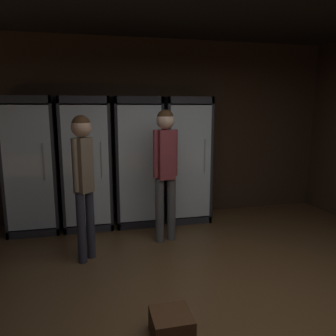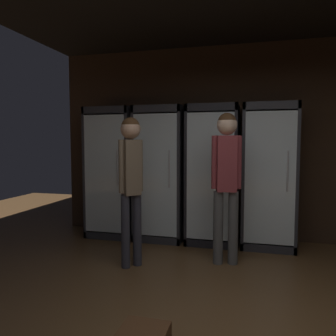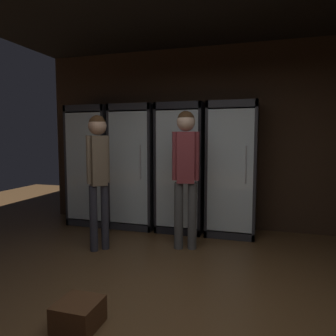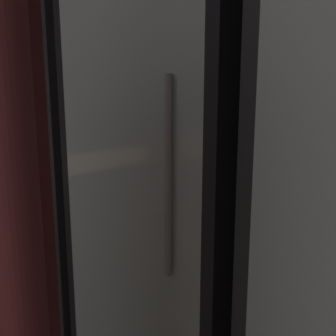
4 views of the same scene
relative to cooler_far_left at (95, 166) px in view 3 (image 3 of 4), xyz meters
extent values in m
cube|color=#382619|center=(2.10, 0.31, 0.47)|extent=(6.00, 0.06, 2.80)
cube|color=#2B2B30|center=(0.00, 0.24, 0.02)|extent=(0.69, 0.04, 1.91)
cube|color=#2B2B30|center=(-0.33, -0.04, 0.02)|extent=(0.04, 0.60, 1.91)
cube|color=#2B2B30|center=(0.33, -0.04, 0.02)|extent=(0.04, 0.60, 1.91)
cube|color=#2B2B30|center=(0.00, -0.04, 0.92)|extent=(0.69, 0.60, 0.10)
cube|color=#2B2B30|center=(0.00, -0.04, -0.88)|extent=(0.69, 0.60, 0.10)
cube|color=white|center=(0.00, 0.21, 0.02)|extent=(0.61, 0.02, 1.67)
cube|color=silver|center=(0.00, -0.33, 0.02)|extent=(0.61, 0.02, 1.67)
cylinder|color=#B2B2B7|center=(0.21, -0.36, 0.12)|extent=(0.02, 0.02, 0.50)
cube|color=silver|center=(0.00, -0.04, -0.81)|extent=(0.59, 0.52, 0.02)
cylinder|color=black|center=(-0.19, -0.06, -0.70)|extent=(0.07, 0.07, 0.21)
cylinder|color=black|center=(-0.19, -0.06, -0.55)|extent=(0.02, 0.02, 0.10)
cylinder|color=#B2332D|center=(-0.19, -0.06, -0.70)|extent=(0.07, 0.07, 0.08)
cylinder|color=#336B38|center=(0.01, -0.05, -0.70)|extent=(0.07, 0.07, 0.21)
cylinder|color=#336B38|center=(0.01, -0.05, -0.55)|extent=(0.03, 0.03, 0.09)
cylinder|color=#2D2D33|center=(0.01, -0.05, -0.71)|extent=(0.07, 0.07, 0.06)
cylinder|color=black|center=(0.21, -0.09, -0.69)|extent=(0.06, 0.06, 0.24)
cylinder|color=black|center=(0.21, -0.09, -0.52)|extent=(0.02, 0.02, 0.09)
cylinder|color=#B2332D|center=(0.21, -0.09, -0.70)|extent=(0.07, 0.07, 0.06)
cube|color=silver|center=(0.00, -0.04, -0.26)|extent=(0.59, 0.52, 0.02)
cylinder|color=#9EAD99|center=(-0.19, -0.03, -0.16)|extent=(0.07, 0.07, 0.19)
cylinder|color=#9EAD99|center=(-0.19, -0.03, -0.02)|extent=(0.02, 0.02, 0.09)
cylinder|color=#B2332D|center=(-0.19, -0.03, -0.15)|extent=(0.07, 0.07, 0.05)
cylinder|color=#9EAD99|center=(0.01, -0.08, -0.14)|extent=(0.07, 0.07, 0.23)
cylinder|color=#9EAD99|center=(0.01, -0.08, 0.01)|extent=(0.03, 0.03, 0.06)
cylinder|color=white|center=(0.01, -0.08, -0.13)|extent=(0.07, 0.07, 0.09)
cylinder|color=#9EAD99|center=(0.19, -0.02, -0.16)|extent=(0.07, 0.07, 0.18)
cylinder|color=#9EAD99|center=(0.19, -0.02, -0.02)|extent=(0.02, 0.02, 0.09)
cylinder|color=white|center=(0.19, -0.02, -0.19)|extent=(0.08, 0.08, 0.07)
cube|color=silver|center=(0.00, -0.04, 0.29)|extent=(0.59, 0.52, 0.02)
cylinder|color=#336B38|center=(-0.23, -0.08, 0.39)|extent=(0.07, 0.07, 0.19)
cylinder|color=#336B38|center=(-0.23, -0.08, 0.53)|extent=(0.02, 0.02, 0.08)
cylinder|color=white|center=(-0.23, -0.08, 0.38)|extent=(0.08, 0.08, 0.05)
cylinder|color=gray|center=(-0.07, -0.08, 0.40)|extent=(0.06, 0.06, 0.20)
cylinder|color=gray|center=(-0.07, -0.08, 0.53)|extent=(0.02, 0.02, 0.06)
cylinder|color=#B2332D|center=(-0.07, -0.08, 0.37)|extent=(0.06, 0.06, 0.07)
cylinder|color=brown|center=(0.08, -0.02, 0.41)|extent=(0.06, 0.06, 0.22)
cylinder|color=brown|center=(0.08, -0.02, 0.55)|extent=(0.02, 0.02, 0.07)
cylinder|color=#2D2D33|center=(0.08, -0.02, 0.40)|extent=(0.07, 0.07, 0.06)
cylinder|color=#336B38|center=(0.22, -0.02, 0.41)|extent=(0.07, 0.07, 0.22)
cylinder|color=#336B38|center=(0.22, -0.02, 0.55)|extent=(0.02, 0.02, 0.06)
cylinder|color=beige|center=(0.22, -0.02, 0.42)|extent=(0.08, 0.08, 0.06)
cube|color=#2B2B30|center=(0.75, 0.24, 0.02)|extent=(0.69, 0.04, 1.91)
cube|color=#2B2B30|center=(0.42, -0.04, 0.02)|extent=(0.04, 0.60, 1.91)
cube|color=#2B2B30|center=(1.07, -0.04, 0.02)|extent=(0.04, 0.60, 1.91)
cube|color=#2B2B30|center=(0.75, -0.04, 0.92)|extent=(0.69, 0.60, 0.10)
cube|color=#2B2B30|center=(0.75, -0.04, -0.88)|extent=(0.69, 0.60, 0.10)
cube|color=white|center=(0.75, 0.21, 0.02)|extent=(0.61, 0.02, 1.67)
cube|color=silver|center=(0.75, -0.33, 0.02)|extent=(0.61, 0.02, 1.67)
cylinder|color=#B2B2B7|center=(0.95, -0.36, 0.12)|extent=(0.02, 0.02, 0.50)
cube|color=silver|center=(0.75, -0.04, -0.81)|extent=(0.59, 0.52, 0.02)
cylinder|color=black|center=(0.53, -0.01, -0.69)|extent=(0.07, 0.07, 0.23)
cylinder|color=black|center=(0.53, -0.01, -0.54)|extent=(0.02, 0.02, 0.07)
cylinder|color=beige|center=(0.53, -0.01, -0.72)|extent=(0.07, 0.07, 0.07)
cylinder|color=gray|center=(0.67, -0.05, -0.69)|extent=(0.07, 0.07, 0.24)
cylinder|color=gray|center=(0.67, -0.05, -0.53)|extent=(0.02, 0.02, 0.07)
cylinder|color=#B2332D|center=(0.67, -0.05, -0.70)|extent=(0.07, 0.07, 0.10)
cylinder|color=#336B38|center=(0.82, -0.03, -0.70)|extent=(0.07, 0.07, 0.22)
cylinder|color=#336B38|center=(0.82, -0.03, -0.54)|extent=(0.02, 0.02, 0.08)
cylinder|color=white|center=(0.82, -0.03, -0.72)|extent=(0.08, 0.08, 0.06)
cylinder|color=#336B38|center=(0.96, -0.03, -0.70)|extent=(0.07, 0.07, 0.21)
cylinder|color=#336B38|center=(0.96, -0.03, -0.56)|extent=(0.02, 0.02, 0.06)
cylinder|color=#2D2D33|center=(0.96, -0.03, -0.73)|extent=(0.07, 0.07, 0.08)
cube|color=silver|center=(0.75, -0.04, -0.40)|extent=(0.59, 0.52, 0.02)
cylinder|color=gray|center=(0.55, -0.02, -0.28)|extent=(0.08, 0.08, 0.22)
cylinder|color=gray|center=(0.55, -0.02, -0.13)|extent=(0.03, 0.03, 0.09)
cylinder|color=#2D2D33|center=(0.55, -0.02, -0.30)|extent=(0.08, 0.08, 0.08)
cylinder|color=black|center=(0.75, -0.05, -0.27)|extent=(0.08, 0.08, 0.24)
cylinder|color=black|center=(0.75, -0.05, -0.11)|extent=(0.03, 0.03, 0.08)
cylinder|color=tan|center=(0.75, -0.05, -0.28)|extent=(0.08, 0.08, 0.09)
cylinder|color=#9EAD99|center=(0.95, 0.00, -0.28)|extent=(0.08, 0.08, 0.22)
cylinder|color=#9EAD99|center=(0.95, 0.00, -0.14)|extent=(0.03, 0.03, 0.07)
cylinder|color=tan|center=(0.95, 0.00, -0.28)|extent=(0.08, 0.08, 0.05)
cube|color=silver|center=(0.75, -0.04, 0.01)|extent=(0.59, 0.52, 0.02)
cylinder|color=#336B38|center=(0.53, -0.08, 0.14)|extent=(0.06, 0.06, 0.22)
cylinder|color=#336B38|center=(0.53, -0.08, 0.29)|extent=(0.02, 0.02, 0.08)
cylinder|color=#2D2D33|center=(0.53, -0.08, 0.12)|extent=(0.06, 0.06, 0.07)
cylinder|color=#9EAD99|center=(0.68, -0.02, 0.12)|extent=(0.08, 0.08, 0.19)
cylinder|color=#9EAD99|center=(0.68, -0.02, 0.26)|extent=(0.02, 0.02, 0.09)
cylinder|color=beige|center=(0.68, -0.02, 0.10)|extent=(0.08, 0.08, 0.05)
cylinder|color=#194723|center=(0.82, -0.03, 0.12)|extent=(0.07, 0.07, 0.19)
cylinder|color=#194723|center=(0.82, -0.03, 0.25)|extent=(0.02, 0.02, 0.07)
cylinder|color=tan|center=(0.82, -0.03, 0.12)|extent=(0.07, 0.07, 0.06)
cylinder|color=gray|center=(0.97, -0.04, 0.12)|extent=(0.06, 0.06, 0.19)
cylinder|color=gray|center=(0.97, -0.04, 0.26)|extent=(0.02, 0.02, 0.09)
cylinder|color=white|center=(0.97, -0.04, 0.11)|extent=(0.06, 0.06, 0.05)
cube|color=silver|center=(0.75, -0.04, 0.43)|extent=(0.59, 0.52, 0.02)
cylinder|color=black|center=(0.55, -0.01, 0.53)|extent=(0.08, 0.08, 0.18)
cylinder|color=black|center=(0.55, -0.01, 0.66)|extent=(0.03, 0.03, 0.09)
cylinder|color=beige|center=(0.55, -0.01, 0.51)|extent=(0.08, 0.08, 0.06)
cylinder|color=#194723|center=(0.75, -0.05, 0.53)|extent=(0.07, 0.07, 0.18)
cylinder|color=#194723|center=(0.75, -0.05, 0.65)|extent=(0.03, 0.03, 0.07)
cylinder|color=white|center=(0.75, -0.05, 0.50)|extent=(0.08, 0.08, 0.07)
cylinder|color=#9EAD99|center=(0.93, -0.04, 0.55)|extent=(0.07, 0.07, 0.23)
cylinder|color=#9EAD99|center=(0.93, -0.04, 0.71)|extent=(0.02, 0.02, 0.08)
cylinder|color=tan|center=(0.93, -0.04, 0.54)|extent=(0.07, 0.07, 0.09)
cube|color=black|center=(1.50, 0.24, 0.02)|extent=(0.69, 0.04, 1.91)
cube|color=black|center=(1.17, -0.04, 0.02)|extent=(0.04, 0.60, 1.91)
cube|color=black|center=(1.82, -0.04, 0.02)|extent=(0.04, 0.60, 1.91)
cube|color=black|center=(1.50, -0.04, 0.92)|extent=(0.69, 0.60, 0.10)
cube|color=black|center=(1.50, -0.04, -0.88)|extent=(0.69, 0.60, 0.10)
cube|color=white|center=(1.50, 0.21, 0.02)|extent=(0.61, 0.02, 1.67)
cube|color=silver|center=(1.50, -0.33, 0.02)|extent=(0.61, 0.02, 1.67)
cylinder|color=#B2B2B7|center=(1.70, -0.36, 0.12)|extent=(0.02, 0.02, 0.50)
cube|color=silver|center=(1.50, -0.04, -0.81)|extent=(0.59, 0.52, 0.02)
cylinder|color=gray|center=(1.34, -0.04, -0.69)|extent=(0.06, 0.06, 0.24)
cylinder|color=gray|center=(1.34, -0.04, -0.53)|extent=(0.02, 0.02, 0.07)
cylinder|color=white|center=(1.34, -0.04, -0.72)|extent=(0.06, 0.06, 0.06)
cylinder|color=gray|center=(1.64, 0.00, -0.69)|extent=(0.08, 0.08, 0.23)
cylinder|color=gray|center=(1.64, 0.00, -0.53)|extent=(0.02, 0.02, 0.10)
cylinder|color=#2D2D33|center=(1.64, 0.00, -0.70)|extent=(0.08, 0.08, 0.07)
cube|color=silver|center=(1.50, -0.04, -0.40)|extent=(0.59, 0.52, 0.02)
cylinder|color=#194723|center=(1.31, -0.06, -0.27)|extent=(0.08, 0.08, 0.24)
cylinder|color=#194723|center=(1.31, -0.06, -0.11)|extent=(0.03, 0.03, 0.08)
cylinder|color=white|center=(1.31, -0.06, -0.28)|extent=(0.08, 0.08, 0.06)
cylinder|color=gray|center=(1.50, -0.08, -0.28)|extent=(0.07, 0.07, 0.21)
cylinder|color=gray|center=(1.50, -0.08, -0.13)|extent=(0.02, 0.02, 0.09)
cylinder|color=#2D2D33|center=(1.50, -0.08, -0.29)|extent=(0.07, 0.07, 0.09)
cylinder|color=brown|center=(1.69, 0.00, -0.30)|extent=(0.06, 0.06, 0.19)
cylinder|color=brown|center=(1.69, 0.00, -0.17)|extent=(0.03, 0.03, 0.07)
cylinder|color=tan|center=(1.69, 0.00, -0.29)|extent=(0.07, 0.07, 0.05)
cube|color=silver|center=(1.50, -0.04, 0.01)|extent=(0.59, 0.52, 0.02)
cylinder|color=#9EAD99|center=(1.27, -0.01, 0.13)|extent=(0.08, 0.08, 0.22)
cylinder|color=#9EAD99|center=(1.27, -0.01, 0.29)|extent=(0.03, 0.03, 0.09)
cylinder|color=#2D2D33|center=(1.27, -0.01, 0.12)|extent=(0.08, 0.08, 0.07)
cylinder|color=gray|center=(1.42, -0.04, 0.13)|extent=(0.06, 0.06, 0.21)
cylinder|color=gray|center=(1.42, -0.04, 0.27)|extent=(0.02, 0.02, 0.08)
cylinder|color=beige|center=(1.42, -0.04, 0.11)|extent=(0.07, 0.07, 0.08)
cylinder|color=#9EAD99|center=(1.57, -0.04, 0.12)|extent=(0.06, 0.06, 0.19)
cylinder|color=#9EAD99|center=(1.57, -0.04, 0.25)|extent=(0.02, 0.02, 0.09)
cylinder|color=beige|center=(1.57, -0.04, 0.10)|extent=(0.06, 0.06, 0.06)
cylinder|color=#194723|center=(1.71, 0.00, 0.12)|extent=(0.06, 0.06, 0.20)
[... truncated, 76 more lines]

